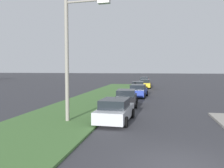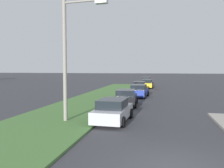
# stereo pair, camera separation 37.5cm
# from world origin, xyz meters

# --- Properties ---
(grass_median) EXTENTS (60.00, 6.00, 0.12)m
(grass_median) POSITION_xyz_m (10.00, 7.16, 0.06)
(grass_median) COLOR #477238
(grass_median) RESTS_ON ground
(parked_car_silver) EXTENTS (4.37, 2.15, 1.47)m
(parked_car_silver) POSITION_xyz_m (6.46, 3.39, 0.72)
(parked_car_silver) COLOR #B2B5BA
(parked_car_silver) RESTS_ON ground
(parked_car_black) EXTENTS (4.40, 2.21, 1.47)m
(parked_car_black) POSITION_xyz_m (12.98, 3.53, 0.72)
(parked_car_black) COLOR black
(parked_car_black) RESTS_ON ground
(parked_car_blue) EXTENTS (4.39, 2.19, 1.47)m
(parked_car_blue) POSITION_xyz_m (19.65, 2.98, 0.72)
(parked_car_blue) COLOR #23389E
(parked_car_blue) RESTS_ON ground
(parked_car_orange) EXTENTS (4.39, 2.20, 1.47)m
(parked_car_orange) POSITION_xyz_m (26.26, 3.54, 0.72)
(parked_car_orange) COLOR orange
(parked_car_orange) RESTS_ON ground
(parked_car_yellow) EXTENTS (4.37, 2.15, 1.47)m
(parked_car_yellow) POSITION_xyz_m (32.67, 2.85, 0.72)
(parked_car_yellow) COLOR gold
(parked_car_yellow) RESTS_ON ground
(parked_car_white) EXTENTS (4.32, 2.06, 1.47)m
(parked_car_white) POSITION_xyz_m (39.10, 3.35, 0.72)
(parked_car_white) COLOR silver
(parked_car_white) RESTS_ON ground
(parked_car_red) EXTENTS (4.33, 2.08, 1.47)m
(parked_car_red) POSITION_xyz_m (45.48, 3.55, 0.72)
(parked_car_red) COLOR red
(parked_car_red) RESTS_ON ground
(streetlight) EXTENTS (0.51, 2.88, 7.50)m
(streetlight) POSITION_xyz_m (5.67, 5.92, 4.39)
(streetlight) COLOR gray
(streetlight) RESTS_ON ground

